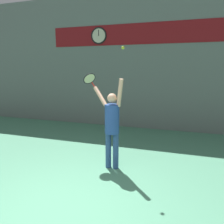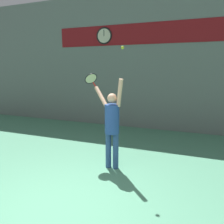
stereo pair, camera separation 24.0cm
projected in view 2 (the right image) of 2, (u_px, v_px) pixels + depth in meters
The scene contains 7 objects.
ground_plane at pixel (55, 214), 3.45m from camera, with size 18.00×18.00×0.00m, color #4C8C6B.
back_wall at pixel (141, 62), 8.07m from camera, with size 18.00×0.10×5.00m.
sponsor_banner at pixel (141, 34), 7.83m from camera, with size 6.65×0.02×0.73m.
scoreboard_clock at pixel (104, 36), 8.31m from camera, with size 0.63×0.06×0.63m.
tennis_player at pixel (112, 123), 4.88m from camera, with size 0.86×0.52×2.06m.
tennis_racket at pixel (91, 79), 5.36m from camera, with size 0.41×0.39×0.35m.
tennis_ball at pixel (122, 48), 4.37m from camera, with size 0.07×0.07×0.07m.
Camera 2 is at (1.94, -2.55, 2.26)m, focal length 35.00 mm.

